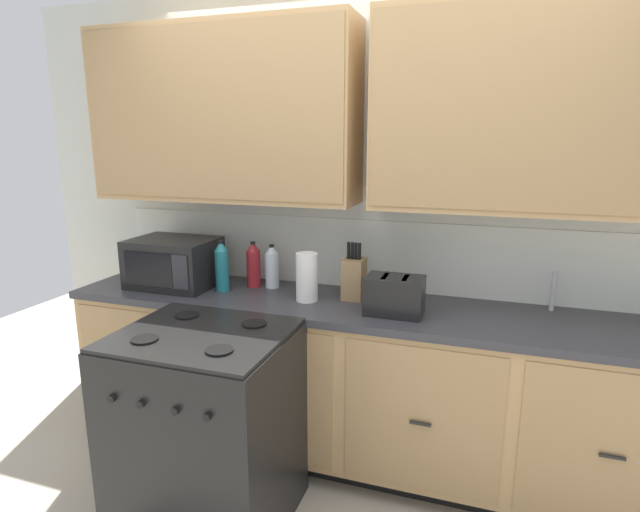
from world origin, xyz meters
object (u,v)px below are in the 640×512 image
object	(u,v)px
microwave	(174,263)
paper_towel_roll	(307,277)
bottle_teal	(222,266)
knife_block	(354,278)
toaster	(395,295)
stove_range	(207,427)
bottle_red	(254,265)
bottle_clear	(272,266)

from	to	relation	value
microwave	paper_towel_roll	size ratio (longest dim) A/B	1.85
paper_towel_roll	bottle_teal	size ratio (longest dim) A/B	0.89
knife_block	toaster	bearing A→B (deg)	-35.55
stove_range	knife_block	size ratio (longest dim) A/B	3.06
bottle_red	bottle_clear	xyz separation A→B (m)	(0.11, 0.02, -0.01)
toaster	knife_block	world-z (taller)	knife_block
bottle_red	bottle_clear	distance (m)	0.11
microwave	toaster	xyz separation A→B (m)	(1.32, -0.08, -0.04)
toaster	bottle_red	xyz separation A→B (m)	(-0.87, 0.22, 0.03)
bottle_red	bottle_teal	bearing A→B (deg)	-133.83
toaster	knife_block	bearing A→B (deg)	144.45
paper_towel_roll	bottle_teal	bearing A→B (deg)	178.01
toaster	paper_towel_roll	distance (m)	0.49
stove_range	toaster	bearing A→B (deg)	35.12
toaster	knife_block	size ratio (longest dim) A/B	0.90
stove_range	bottle_red	size ratio (longest dim) A/B	3.56
microwave	paper_towel_roll	xyz separation A→B (m)	(0.83, -0.02, -0.01)
stove_range	paper_towel_roll	world-z (taller)	paper_towel_roll
bottle_red	stove_range	bearing A→B (deg)	-81.92
toaster	bottle_teal	size ratio (longest dim) A/B	0.96
bottle_clear	knife_block	bearing A→B (deg)	-5.96
microwave	bottle_teal	world-z (taller)	bottle_teal
knife_block	paper_towel_roll	size ratio (longest dim) A/B	1.19
microwave	toaster	world-z (taller)	microwave
bottle_clear	bottle_red	bearing A→B (deg)	-170.69
stove_range	bottle_teal	world-z (taller)	bottle_teal
microwave	bottle_red	world-z (taller)	microwave
toaster	bottle_teal	xyz separation A→B (m)	(-1.00, 0.08, 0.05)
paper_towel_roll	microwave	bearing A→B (deg)	178.89
knife_block	bottle_teal	bearing A→B (deg)	-172.26
stove_range	bottle_clear	size ratio (longest dim) A/B	3.73
microwave	bottle_red	bearing A→B (deg)	17.18
paper_towel_roll	bottle_red	xyz separation A→B (m)	(-0.39, 0.15, 0.00)
stove_range	microwave	world-z (taller)	microwave
stove_range	knife_block	distance (m)	1.05
stove_range	toaster	distance (m)	1.09
knife_block	paper_towel_roll	world-z (taller)	knife_block
microwave	bottle_teal	distance (m)	0.32
stove_range	bottle_clear	distance (m)	0.97
paper_towel_roll	bottle_red	size ratio (longest dim) A/B	0.97
bottle_red	microwave	bearing A→B (deg)	-162.82
stove_range	paper_towel_roll	xyz separation A→B (m)	(0.28, 0.60, 0.59)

